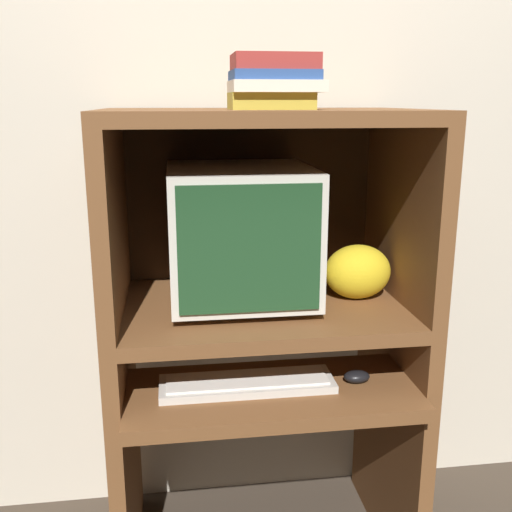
% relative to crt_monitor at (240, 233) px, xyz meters
% --- Properties ---
extents(wall_back, '(6.00, 0.06, 2.60)m').
position_rel_crt_monitor_xyz_m(wall_back, '(0.06, 0.31, 0.32)').
color(wall_back, beige).
rests_on(wall_back, ground_plane).
extents(desk_base, '(0.82, 0.60, 0.61)m').
position_rel_crt_monitor_xyz_m(desk_base, '(0.06, -0.06, -0.60)').
color(desk_base, brown).
rests_on(desk_base, ground_plane).
extents(desk_monitor_shelf, '(0.82, 0.55, 0.18)m').
position_rel_crt_monitor_xyz_m(desk_monitor_shelf, '(0.06, -0.02, -0.23)').
color(desk_monitor_shelf, brown).
rests_on(desk_monitor_shelf, desk_base).
extents(hutch_upper, '(0.82, 0.55, 0.51)m').
position_rel_crt_monitor_xyz_m(hutch_upper, '(0.06, 0.01, 0.15)').
color(hutch_upper, brown).
rests_on(hutch_upper, desk_monitor_shelf).
extents(crt_monitor, '(0.38, 0.41, 0.37)m').
position_rel_crt_monitor_xyz_m(crt_monitor, '(0.00, 0.00, 0.00)').
color(crt_monitor, beige).
rests_on(crt_monitor, desk_monitor_shelf).
extents(keyboard, '(0.44, 0.13, 0.03)m').
position_rel_crt_monitor_xyz_m(keyboard, '(-0.01, -0.17, -0.35)').
color(keyboard, beige).
rests_on(keyboard, desk_base).
extents(mouse, '(0.07, 0.05, 0.03)m').
position_rel_crt_monitor_xyz_m(mouse, '(0.28, -0.18, -0.35)').
color(mouse, black).
rests_on(mouse, desk_base).
extents(snack_bag, '(0.18, 0.14, 0.15)m').
position_rel_crt_monitor_xyz_m(snack_bag, '(0.32, -0.02, -0.11)').
color(snack_bag, gold).
rests_on(snack_bag, desk_monitor_shelf).
extents(book_stack, '(0.22, 0.17, 0.13)m').
position_rel_crt_monitor_xyz_m(book_stack, '(0.07, -0.09, 0.39)').
color(book_stack, gold).
rests_on(book_stack, hutch_upper).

